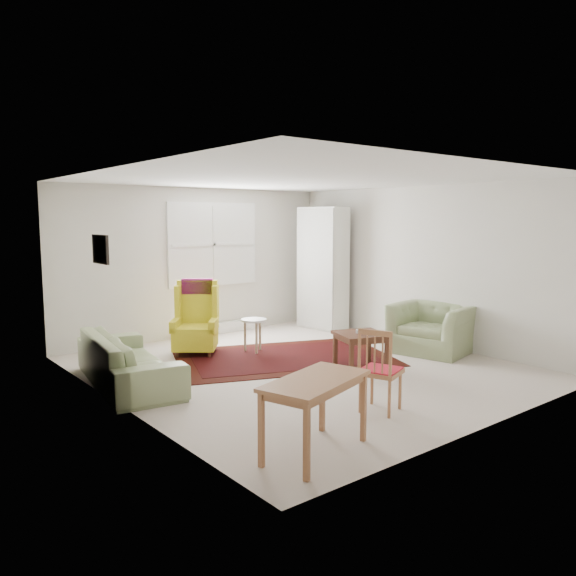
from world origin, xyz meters
TOP-DOWN VIEW (x-y plane):
  - room at (0.02, 0.21)m, footprint 5.04×5.54m
  - rug at (0.15, 0.58)m, footprint 3.50×2.89m
  - sofa at (-2.10, 0.75)m, footprint 1.12×2.18m
  - armchair at (2.10, -0.52)m, footprint 1.19×1.29m
  - wingback_chair at (-0.72, 1.58)m, footprint 0.91×0.92m
  - coffee_table at (0.57, -0.53)m, footprint 0.77×0.77m
  - stool at (0.01, 1.13)m, footprint 0.45×0.45m
  - cabinet at (2.10, 1.90)m, footprint 0.56×0.92m
  - desk at (-1.69, -2.17)m, footprint 1.14×0.79m
  - desk_chair at (-0.46, -1.80)m, footprint 0.50×0.50m

SIDE VIEW (x-z plane):
  - rug at x=0.15m, z-range 0.00..0.03m
  - coffee_table at x=0.57m, z-range 0.00..0.49m
  - stool at x=0.01m, z-range 0.00..0.51m
  - desk at x=-1.69m, z-range 0.00..0.65m
  - sofa at x=-2.10m, z-range 0.00..0.84m
  - armchair at x=2.10m, z-range 0.00..0.86m
  - desk_chair at x=-0.46m, z-range 0.00..0.88m
  - wingback_chair at x=-0.72m, z-range 0.00..1.09m
  - cabinet at x=2.10m, z-range 0.00..2.19m
  - room at x=0.02m, z-range 0.00..2.51m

